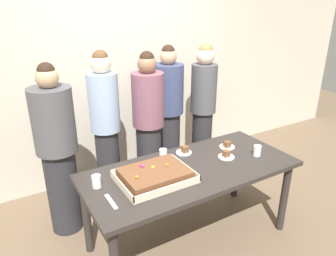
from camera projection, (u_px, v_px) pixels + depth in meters
ground_plane at (189, 238)px, 3.01m from camera, size 12.00×12.00×0.00m
interior_back_panel at (116, 56)px, 3.73m from camera, size 8.00×0.12×3.00m
party_table at (191, 177)px, 2.76m from camera, size 1.88×0.83×0.77m
sheet_cake at (155, 175)px, 2.53m from camera, size 0.59×0.45×0.11m
plated_slice_near_left at (227, 156)px, 2.90m from camera, size 0.15×0.15×0.07m
plated_slice_near_right at (184, 151)px, 2.98m from camera, size 0.15×0.15×0.07m
plated_slice_far_left at (227, 146)px, 3.10m from camera, size 0.15×0.15×0.07m
drink_cup_nearest at (257, 151)px, 2.93m from camera, size 0.07×0.07×0.10m
drink_cup_middle at (163, 154)px, 2.86m from camera, size 0.07×0.07×0.10m
drink_cup_far_end at (96, 181)px, 2.43m from camera, size 0.07×0.07×0.10m
cake_server_utensil at (111, 202)px, 2.26m from camera, size 0.03×0.20×0.01m
person_serving_front at (149, 126)px, 3.41m from camera, size 0.34×0.34×1.65m
person_green_shirt_behind at (106, 127)px, 3.29m from camera, size 0.31×0.31×1.68m
person_striped_tie_right at (203, 108)px, 3.92m from camera, size 0.31×0.31×1.65m
person_far_right_suit at (58, 151)px, 2.86m from camera, size 0.37×0.37×1.64m
person_left_edge_reaching at (168, 113)px, 3.79m from camera, size 0.36×0.36×1.66m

